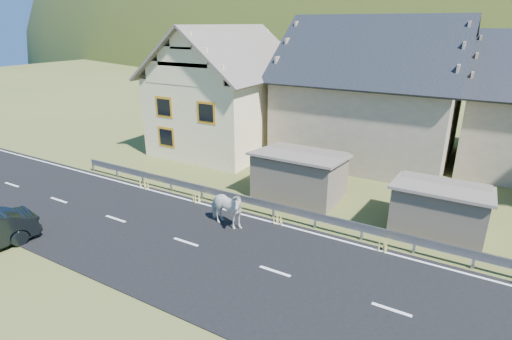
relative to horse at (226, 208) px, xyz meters
The scene contains 11 objects.
ground 3.96m from the horse, 29.59° to the right, with size 160.00×160.00×0.00m, color #3F441C.
road 3.96m from the horse, 29.59° to the right, with size 60.00×7.00×0.04m, color black.
lane_markings 3.95m from the horse, 29.59° to the right, with size 60.00×6.60×0.01m, color silver.
guardrail 3.81m from the horse, 27.87° to the left, with size 28.10×0.09×0.75m.
shed_left 4.79m from the horse, 73.54° to the left, with size 4.30×3.30×2.40m, color #6B5E52.
shed_right 8.86m from the horse, 27.52° to the left, with size 3.80×2.90×2.20m, color #6B5E52.
house_cream 12.57m from the horse, 123.37° to the left, with size 7.80×9.80×8.30m.
house_stone_a 13.82m from the horse, 79.80° to the left, with size 10.80×9.80×8.90m.
mountain 179.51m from the horse, 87.31° to the left, with size 440.00×280.00×260.00m, color #2C4018.
conifer_patch 119.91m from the horse, 115.54° to the left, with size 76.00×50.00×28.00m, color black.
horse is the anchor object (origin of this frame).
Camera 1 is at (5.37, -10.65, 8.25)m, focal length 28.00 mm.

